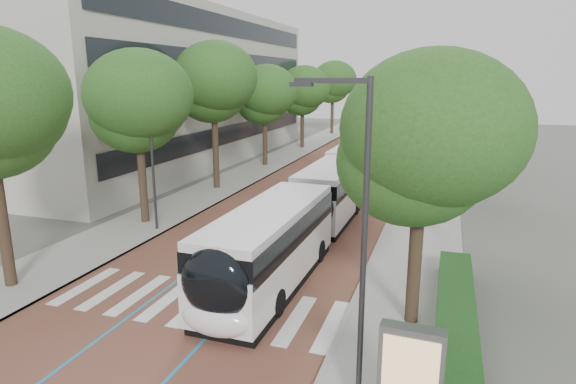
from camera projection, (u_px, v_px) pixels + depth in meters
name	position (u px, v px, depth m)	size (l,w,h in m)	color
ground	(179.00, 316.00, 16.70)	(160.00, 160.00, 0.00)	#51544C
road	(366.00, 151.00, 53.62)	(11.00, 140.00, 0.02)	brown
sidewalk_left	(302.00, 147.00, 55.90)	(4.00, 140.00, 0.12)	gray
sidewalk_right	(437.00, 154.00, 51.32)	(4.00, 140.00, 0.12)	gray
kerb_left	(318.00, 148.00, 55.32)	(0.20, 140.00, 0.14)	gray
kerb_right	(418.00, 153.00, 51.90)	(0.20, 140.00, 0.14)	gray
zebra_crossing	(198.00, 304.00, 17.56)	(10.55, 3.60, 0.01)	silver
lane_line_left	(352.00, 150.00, 54.11)	(0.12, 126.00, 0.01)	teal
lane_line_right	(381.00, 152.00, 53.13)	(0.12, 126.00, 0.01)	teal
office_building	(150.00, 88.00, 46.85)	(18.11, 40.00, 14.00)	#B5B2A8
hedge	(456.00, 348.00, 13.80)	(1.20, 14.00, 0.80)	#163E15
streetlight_near	(357.00, 227.00, 10.79)	(1.82, 0.20, 8.00)	#303033
streetlight_far	(421.00, 124.00, 33.86)	(1.82, 0.20, 8.00)	#303033
lamp_post_left	(152.00, 155.00, 24.99)	(0.14, 0.14, 8.00)	#303033
trees_left	(257.00, 92.00, 41.55)	(6.18, 60.96, 9.96)	black
trees_right	(438.00, 102.00, 31.97)	(5.64, 47.33, 9.21)	black
lead_bus	(300.00, 220.00, 22.30)	(2.85, 18.44, 3.20)	black
bus_queued_0	(358.00, 163.00, 36.82)	(2.67, 12.43, 3.20)	white
bus_queued_1	(385.00, 141.00, 49.44)	(3.04, 12.49, 3.20)	white
bus_queued_2	(397.00, 129.00, 61.15)	(2.97, 12.48, 3.20)	white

